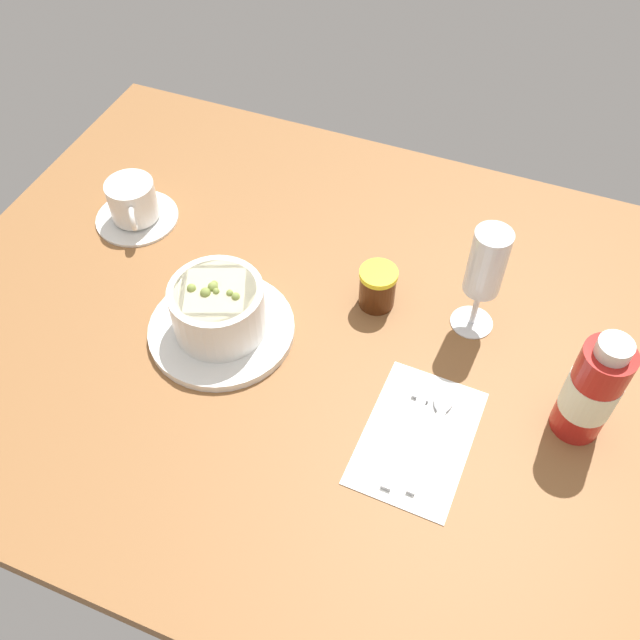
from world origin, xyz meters
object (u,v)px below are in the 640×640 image
coffee_cup (133,204)px  jam_jar (377,287)px  porridge_bowl (219,313)px  cutlery_setting (419,434)px  wine_glass (486,267)px  sauce_bottle_red (592,390)px

coffee_cup → jam_jar: coffee_cup is taller
porridge_bowl → jam_jar: porridge_bowl is taller
cutlery_setting → wine_glass: bearing=85.2°
cutlery_setting → wine_glass: 22.18cm
porridge_bowl → sauce_bottle_red: size_ratio=1.20×
porridge_bowl → wine_glass: size_ratio=1.17×
cutlery_setting → porridge_bowl: bearing=169.7°
porridge_bowl → coffee_cup: size_ratio=1.55×
cutlery_setting → sauce_bottle_red: sauce_bottle_red is taller
coffee_cup → porridge_bowl: bearing=-34.0°
jam_jar → sauce_bottle_red: bearing=-18.4°
coffee_cup → wine_glass: 53.66cm
coffee_cup → cutlery_setting: bearing=-21.6°
coffee_cup → sauce_bottle_red: 69.75cm
porridge_bowl → coffee_cup: 26.84cm
cutlery_setting → wine_glass: (1.62, 19.36, 10.70)cm
coffee_cup → jam_jar: (39.81, -2.32, 0.04)cm
porridge_bowl → sauce_bottle_red: 46.58cm
cutlery_setting → jam_jar: bearing=122.9°
cutlery_setting → coffee_cup: coffee_cup is taller
coffee_cup → sauce_bottle_red: sauce_bottle_red is taller
wine_glass → porridge_bowl: bearing=-155.5°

